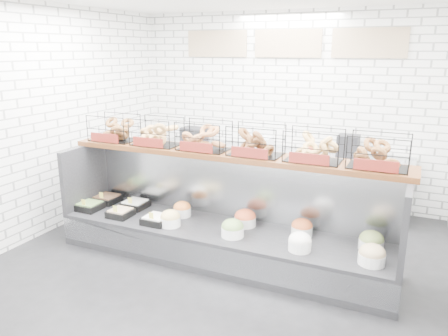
% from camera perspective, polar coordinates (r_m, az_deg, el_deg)
% --- Properties ---
extents(ground, '(5.50, 5.50, 0.00)m').
position_cam_1_polar(ground, '(5.08, -1.81, -13.14)').
color(ground, black).
rests_on(ground, ground).
extents(room_shell, '(5.02, 5.51, 3.01)m').
position_cam_1_polar(room_shell, '(5.03, 1.09, 11.17)').
color(room_shell, white).
rests_on(room_shell, ground).
extents(display_case, '(4.00, 0.90, 1.20)m').
position_cam_1_polar(display_case, '(5.21, -0.07, -8.36)').
color(display_case, black).
rests_on(display_case, ground).
extents(bagel_shelf, '(4.10, 0.50, 0.40)m').
position_cam_1_polar(bagel_shelf, '(5.05, 0.66, 3.49)').
color(bagel_shelf, '#41200E').
rests_on(bagel_shelf, display_case).
extents(prep_counter, '(4.00, 0.60, 1.20)m').
position_cam_1_polar(prep_counter, '(7.01, 6.92, -0.96)').
color(prep_counter, '#93969B').
rests_on(prep_counter, ground).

